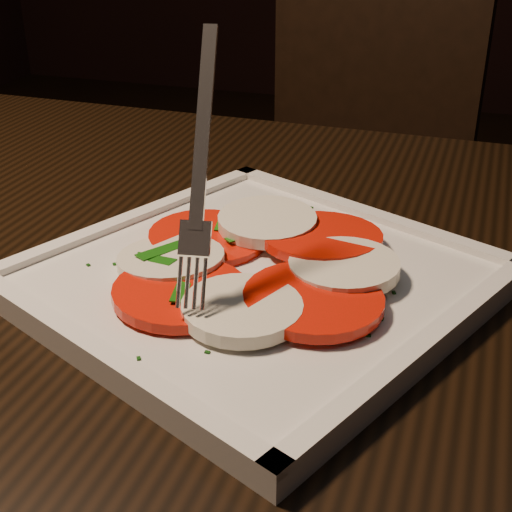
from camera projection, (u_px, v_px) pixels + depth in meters
name	position (u px, v px, depth m)	size (l,w,h in m)	color
table	(187.00, 352.00, 0.66)	(1.21, 0.81, 0.75)	black
chair	(353.00, 168.00, 1.41)	(0.47, 0.47, 0.93)	black
plate	(256.00, 281.00, 0.56)	(0.31, 0.31, 0.01)	silver
caprese_salad	(256.00, 263.00, 0.55)	(0.24, 0.27, 0.02)	red
fork	(204.00, 158.00, 0.49)	(0.04, 0.10, 0.17)	white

